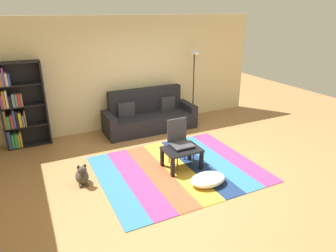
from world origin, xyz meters
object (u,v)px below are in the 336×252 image
pouf (208,179)px  standing_lamp (194,60)px  bookshelf (18,108)px  tv_remote (178,149)px  couch (149,116)px  folding_chair (179,138)px  dog (82,175)px  coffee_table (182,152)px

pouf → standing_lamp: bearing=63.8°
bookshelf → tv_remote: bookshelf is taller
couch → folding_chair: bearing=-95.8°
pouf → tv_remote: tv_remote is taller
dog → standing_lamp: standing_lamp is taller
couch → bookshelf: (-2.87, 0.28, 0.54)m
bookshelf → dog: 2.40m
coffee_table → dog: size_ratio=1.71×
folding_chair → dog: bearing=-140.6°
pouf → dog: size_ratio=1.61×
couch → standing_lamp: bearing=7.8°
coffee_table → dog: 1.82m
dog → standing_lamp: size_ratio=0.21×
tv_remote → folding_chair: size_ratio=0.17×
bookshelf → pouf: (2.76, -3.11, -0.78)m
bookshelf → folding_chair: 3.49m
dog → couch: bearing=42.3°
folding_chair → couch: bearing=126.3°
bookshelf → coffee_table: size_ratio=2.70×
coffee_table → pouf: bearing=-80.2°
couch → standing_lamp: standing_lamp is taller
bookshelf → coffee_table: bearing=-42.3°
couch → coffee_table: couch is taller
pouf → dog: 2.16m
couch → dog: 2.75m
dog → bookshelf: bearing=111.5°
pouf → bookshelf: bearing=131.5°
dog → folding_chair: 1.87m
couch → dog: size_ratio=5.69×
couch → dog: bearing=-137.7°
couch → pouf: size_ratio=3.54×
bookshelf → coffee_table: 3.60m
couch → folding_chair: (-0.20, -1.94, 0.20)m
bookshelf → dog: bookshelf is taller
standing_lamp → folding_chair: standing_lamp is taller
couch → coffee_table: bearing=-96.4°
coffee_table → pouf: size_ratio=1.07×
couch → folding_chair: couch is taller
dog → coffee_table: bearing=-8.4°
bookshelf → standing_lamp: standing_lamp is taller
couch → pouf: bearing=-92.3°
coffee_table → pouf: 0.76m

